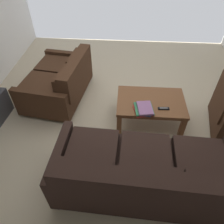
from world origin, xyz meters
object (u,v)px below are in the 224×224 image
(book_stack, at_px, (144,109))
(loveseat_near, at_px, (60,81))
(tv_remote, at_px, (164,108))
(coffee_table, at_px, (151,104))
(sofa_main, at_px, (144,175))

(book_stack, bearing_deg, loveseat_near, -27.84)
(loveseat_near, bearing_deg, tv_remote, 158.15)
(loveseat_near, bearing_deg, coffee_table, 161.70)
(tv_remote, bearing_deg, loveseat_near, -21.85)
(loveseat_near, distance_m, coffee_table, 1.59)
(coffee_table, relative_size, book_stack, 3.17)
(tv_remote, bearing_deg, coffee_table, -46.54)
(loveseat_near, bearing_deg, sofa_main, 128.75)
(loveseat_near, distance_m, book_stack, 1.58)
(loveseat_near, bearing_deg, book_stack, 152.16)
(coffee_table, bearing_deg, sofa_main, 82.89)
(sofa_main, xyz_separation_m, loveseat_near, (1.36, -1.69, -0.02))
(book_stack, relative_size, tv_remote, 1.95)
(loveseat_near, relative_size, tv_remote, 8.80)
(sofa_main, distance_m, coffee_table, 1.20)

